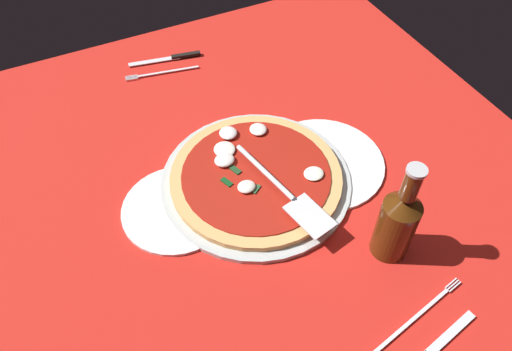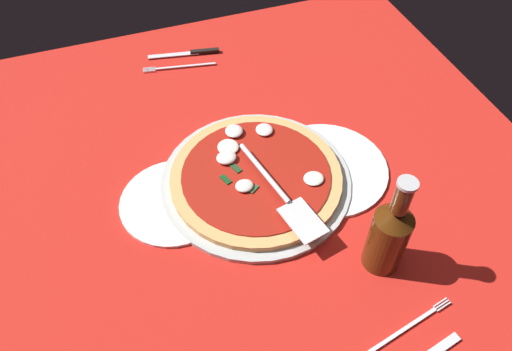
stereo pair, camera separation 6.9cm
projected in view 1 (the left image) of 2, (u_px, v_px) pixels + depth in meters
ground_plane at (260, 173)px, 100.91cm from camera, size 115.54×115.54×0.80cm
checker_pattern at (260, 171)px, 100.57cm from camera, size 115.54×115.54×0.10cm
pizza_pan at (256, 181)px, 97.96cm from camera, size 37.95×37.95×1.36cm
dinner_plate_left at (323, 163)px, 101.38cm from camera, size 25.43×25.43×1.00cm
dinner_plate_right at (177, 209)px, 93.62cm from camera, size 20.98×20.98×1.00cm
pizza at (255, 175)px, 96.96cm from camera, size 34.15×34.15×3.00cm
pizza_server at (285, 191)px, 91.08cm from camera, size 8.55×25.97×1.00cm
place_setting_near at (168, 66)px, 122.86cm from camera, size 20.95×14.74×1.40cm
place_setting_far at (422, 337)px, 77.44cm from camera, size 21.85×14.83×1.40cm
beer_bottle at (397, 222)px, 81.98cm from camera, size 6.59×6.59×21.92cm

